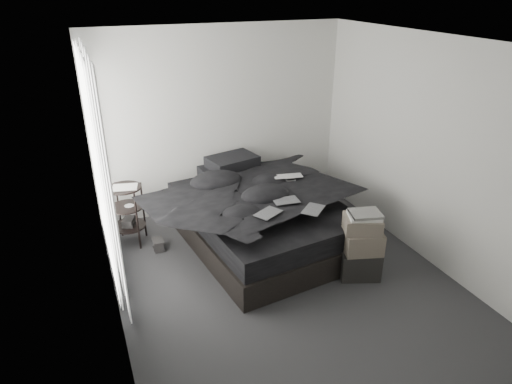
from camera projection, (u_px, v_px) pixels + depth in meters
name	position (u px, v px, depth m)	size (l,w,h in m)	color
floor	(283.00, 279.00, 5.22)	(3.60, 4.20, 0.01)	#303032
ceiling	(290.00, 41.00, 4.12)	(3.60, 4.20, 0.01)	white
wall_back	(221.00, 121.00, 6.43)	(3.60, 0.01, 2.60)	silver
wall_front	(429.00, 292.00, 2.91)	(3.60, 0.01, 2.60)	silver
wall_left	(103.00, 204.00, 4.05)	(0.01, 4.20, 2.60)	silver
wall_right	(426.00, 151.00, 5.29)	(0.01, 4.20, 2.60)	silver
window_left	(96.00, 164.00, 4.79)	(0.02, 2.00, 2.30)	white
curtain_left	(102.00, 169.00, 4.83)	(0.06, 2.12, 2.48)	white
bed	(262.00, 230.00, 5.92)	(1.77, 2.34, 0.32)	black
mattress	(262.00, 210.00, 5.80)	(1.71, 2.27, 0.25)	black
duvet	(265.00, 193.00, 5.64)	(1.73, 2.00, 0.27)	black
pillow_lower	(227.00, 172.00, 6.41)	(0.71, 0.48, 0.16)	black
pillow_upper	(232.00, 162.00, 6.36)	(0.66, 0.45, 0.15)	black
laptop	(289.00, 172.00, 5.86)	(0.38, 0.24, 0.03)	silver
comic_a	(268.00, 206.00, 5.01)	(0.30, 0.19, 0.01)	black
comic_b	(286.00, 193.00, 5.29)	(0.30, 0.19, 0.01)	black
comic_c	(314.00, 202.00, 5.08)	(0.30, 0.19, 0.01)	black
side_stand	(128.00, 216.00, 5.78)	(0.42, 0.42, 0.78)	black
papers	(125.00, 188.00, 5.61)	(0.30, 0.22, 0.02)	white
floor_books	(158.00, 245.00, 5.76)	(0.13, 0.18, 0.13)	black
box_lower	(359.00, 262.00, 5.22)	(0.44, 0.35, 0.33)	black
box_mid	(362.00, 241.00, 5.09)	(0.42, 0.33, 0.25)	#685E52
box_upper	(362.00, 224.00, 5.01)	(0.40, 0.32, 0.17)	#685E52
art_book_white	(364.00, 216.00, 4.97)	(0.34, 0.27, 0.03)	silver
art_book_snake	(366.00, 214.00, 4.94)	(0.33, 0.26, 0.03)	silver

